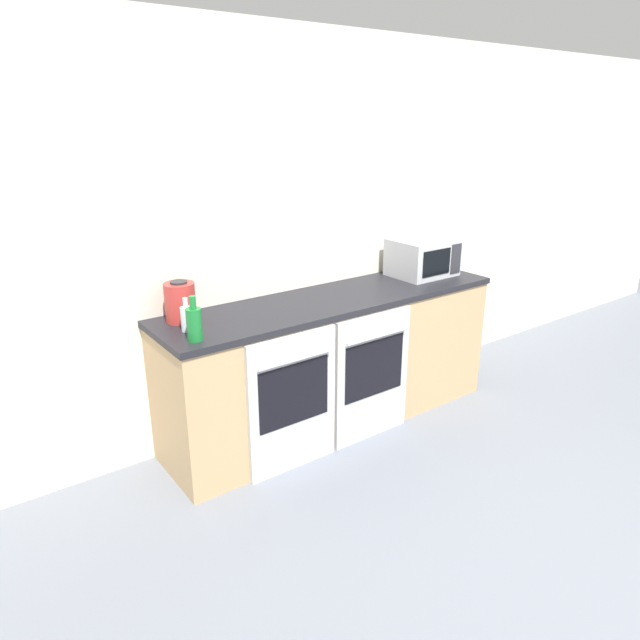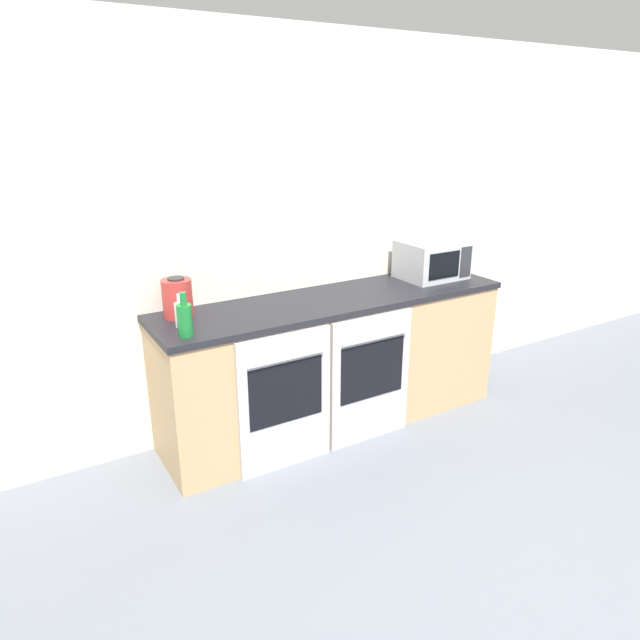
{
  "view_description": "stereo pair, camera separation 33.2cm",
  "coord_description": "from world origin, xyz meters",
  "px_view_note": "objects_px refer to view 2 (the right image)",
  "views": [
    {
      "loc": [
        -2.21,
        -0.68,
        2.04
      ],
      "look_at": [
        -0.12,
        2.18,
        0.79
      ],
      "focal_mm": 32.0,
      "sensor_mm": 36.0,
      "label": 1
    },
    {
      "loc": [
        -1.93,
        -0.86,
        2.04
      ],
      "look_at": [
        -0.12,
        2.18,
        0.79
      ],
      "focal_mm": 32.0,
      "sensor_mm": 36.0,
      "label": 2
    }
  ],
  "objects_px": {
    "oven_left": "(285,401)",
    "bottle_green": "(185,319)",
    "bottle_clear": "(180,314)",
    "kettle": "(177,298)",
    "oven_right": "(371,378)",
    "microwave": "(432,259)"
  },
  "relations": [
    {
      "from": "oven_right",
      "to": "kettle",
      "type": "distance_m",
      "value": 1.33
    },
    {
      "from": "oven_left",
      "to": "bottle_green",
      "type": "distance_m",
      "value": 0.79
    },
    {
      "from": "bottle_green",
      "to": "bottle_clear",
      "type": "bearing_deg",
      "value": 80.9
    },
    {
      "from": "bottle_clear",
      "to": "bottle_green",
      "type": "bearing_deg",
      "value": -99.1
    },
    {
      "from": "oven_right",
      "to": "bottle_clear",
      "type": "distance_m",
      "value": 1.29
    },
    {
      "from": "bottle_green",
      "to": "kettle",
      "type": "relative_size",
      "value": 1.03
    },
    {
      "from": "microwave",
      "to": "kettle",
      "type": "bearing_deg",
      "value": 177.06
    },
    {
      "from": "oven_left",
      "to": "kettle",
      "type": "relative_size",
      "value": 3.66
    },
    {
      "from": "oven_right",
      "to": "microwave",
      "type": "distance_m",
      "value": 1.07
    },
    {
      "from": "oven_left",
      "to": "oven_right",
      "type": "xyz_separation_m",
      "value": [
        0.63,
        0.0,
        0.0
      ]
    },
    {
      "from": "oven_right",
      "to": "bottle_clear",
      "type": "xyz_separation_m",
      "value": [
        -1.13,
        0.29,
        0.56
      ]
    },
    {
      "from": "bottle_clear",
      "to": "kettle",
      "type": "bearing_deg",
      "value": 76.77
    },
    {
      "from": "oven_left",
      "to": "oven_right",
      "type": "height_order",
      "value": "same"
    },
    {
      "from": "microwave",
      "to": "kettle",
      "type": "xyz_separation_m",
      "value": [
        -1.88,
        0.1,
        -0.02
      ]
    },
    {
      "from": "bottle_green",
      "to": "kettle",
      "type": "height_order",
      "value": "bottle_green"
    },
    {
      "from": "kettle",
      "to": "bottle_green",
      "type": "bearing_deg",
      "value": -101.28
    },
    {
      "from": "bottle_green",
      "to": "microwave",
      "type": "bearing_deg",
      "value": 6.99
    },
    {
      "from": "oven_right",
      "to": "bottle_green",
      "type": "relative_size",
      "value": 3.57
    },
    {
      "from": "oven_right",
      "to": "kettle",
      "type": "bearing_deg",
      "value": 156.84
    },
    {
      "from": "oven_left",
      "to": "bottle_clear",
      "type": "xyz_separation_m",
      "value": [
        -0.5,
        0.29,
        0.56
      ]
    },
    {
      "from": "oven_left",
      "to": "oven_right",
      "type": "distance_m",
      "value": 0.63
    },
    {
      "from": "oven_left",
      "to": "bottle_green",
      "type": "relative_size",
      "value": 3.57
    }
  ]
}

